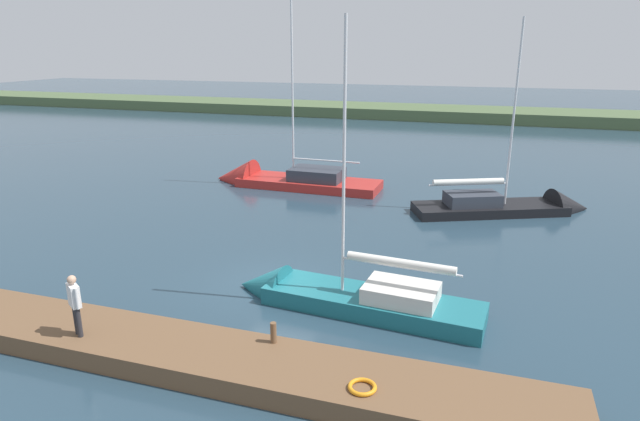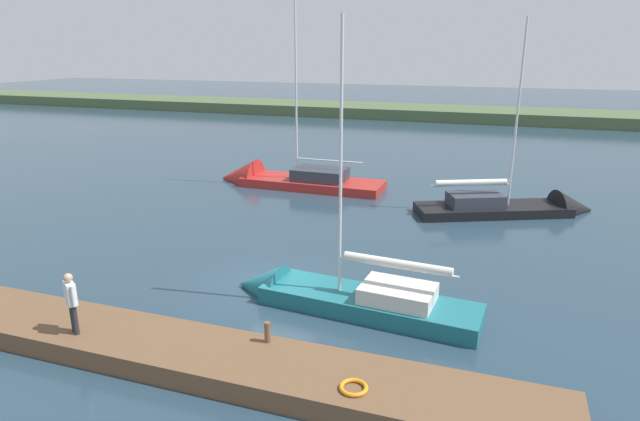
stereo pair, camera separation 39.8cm
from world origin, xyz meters
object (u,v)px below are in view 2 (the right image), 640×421
sailboat_inner_slip (338,300)px  person_on_dock (71,299)px  mooring_post_near (267,332)px  sailboat_far_right (520,210)px  life_ring_buoy (354,387)px  sailboat_outer_mooring (281,181)px

sailboat_inner_slip → person_on_dock: size_ratio=5.57×
mooring_post_near → sailboat_inner_slip: bearing=-103.0°
mooring_post_near → sailboat_far_right: 17.24m
mooring_post_near → person_on_dock: bearing=13.7°
life_ring_buoy → sailboat_far_right: bearing=-102.4°
sailboat_outer_mooring → sailboat_far_right: (-13.47, 1.47, -0.02)m
life_ring_buoy → sailboat_outer_mooring: size_ratio=0.05×
sailboat_outer_mooring → person_on_dock: sailboat_outer_mooring is taller
life_ring_buoy → person_on_dock: bearing=0.0°
mooring_post_near → life_ring_buoy: mooring_post_near is taller
life_ring_buoy → sailboat_outer_mooring: 21.05m
mooring_post_near → sailboat_inner_slip: size_ratio=0.06×
sailboat_outer_mooring → life_ring_buoy: bearing=118.3°
sailboat_outer_mooring → sailboat_far_right: bearing=174.7°
life_ring_buoy → person_on_dock: size_ratio=0.38×
mooring_post_near → sailboat_outer_mooring: bearing=-68.1°
sailboat_inner_slip → person_on_dock: 7.74m
sailboat_outer_mooring → mooring_post_near: bearing=112.9°
sailboat_inner_slip → sailboat_far_right: bearing=-109.5°
sailboat_outer_mooring → sailboat_far_right: 13.55m
person_on_dock → sailboat_outer_mooring: bearing=39.1°
sailboat_far_right → person_on_dock: size_ratio=5.92×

